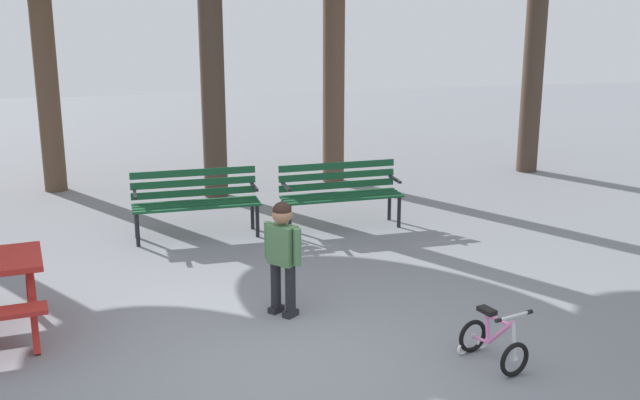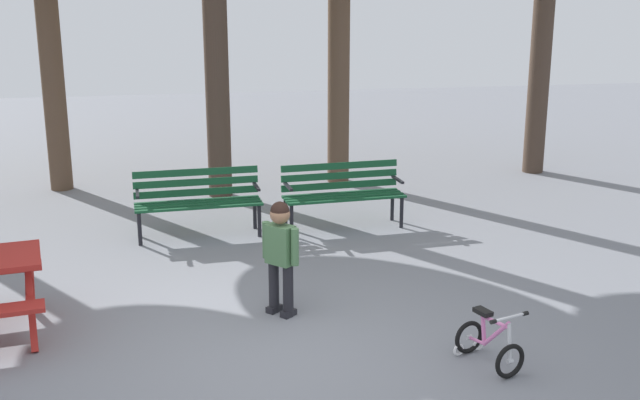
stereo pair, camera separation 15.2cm
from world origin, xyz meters
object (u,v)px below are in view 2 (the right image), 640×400
park_bench_left (342,190)px  kids_bicycle (489,343)px  park_bench_far_left (198,197)px  child_standing (280,248)px

park_bench_left → kids_bicycle: (0.37, -4.15, -0.31)m
park_bench_far_left → kids_bicycle: park_bench_far_left is taller
park_bench_left → kids_bicycle: 4.17m
park_bench_far_left → child_standing: bearing=-75.7°
park_bench_far_left → park_bench_left: bearing=0.7°
park_bench_far_left → park_bench_left: size_ratio=1.00×
park_bench_far_left → kids_bicycle: (2.27, -4.13, -0.31)m
park_bench_left → child_standing: child_standing is taller
park_bench_far_left → child_standing: size_ratio=1.42×
park_bench_far_left → kids_bicycle: size_ratio=2.59×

